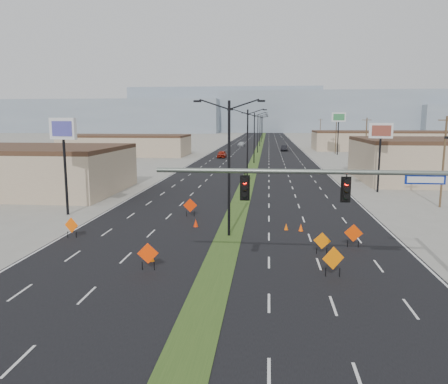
# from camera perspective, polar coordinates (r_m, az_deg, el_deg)

# --- Properties ---
(ground) EXTENTS (600.00, 600.00, 0.00)m
(ground) POSITION_cam_1_polar(r_m,az_deg,el_deg) (21.71, -2.30, -14.01)
(ground) COLOR gray
(ground) RESTS_ON ground
(road_surface) EXTENTS (25.00, 400.00, 0.02)m
(road_surface) POSITION_cam_1_polar(r_m,az_deg,el_deg) (120.06, 4.45, 5.27)
(road_surface) COLOR black
(road_surface) RESTS_ON ground
(median_strip) EXTENTS (2.00, 400.00, 0.04)m
(median_strip) POSITION_cam_1_polar(r_m,az_deg,el_deg) (120.06, 4.45, 5.27)
(median_strip) COLOR #2D491A
(median_strip) RESTS_ON ground
(building_sw_far) EXTENTS (30.00, 14.00, 4.50)m
(building_sw_far) POSITION_cam_1_polar(r_m,az_deg,el_deg) (110.55, -12.65, 5.88)
(building_sw_far) COLOR tan
(building_sw_far) RESTS_ON ground
(building_se_far) EXTENTS (44.00, 16.00, 5.00)m
(building_se_far) POSITION_cam_1_polar(r_m,az_deg,el_deg) (134.54, 21.07, 6.18)
(building_se_far) COLOR tan
(building_se_far) RESTS_ON ground
(mesa_west) EXTENTS (180.00, 50.00, 22.00)m
(mesa_west) POSITION_cam_1_polar(r_m,az_deg,el_deg) (323.93, -16.71, 9.45)
(mesa_west) COLOR gray
(mesa_west) RESTS_ON ground
(mesa_center) EXTENTS (220.00, 50.00, 28.00)m
(mesa_center) POSITION_cam_1_polar(r_m,az_deg,el_deg) (321.91, 12.63, 10.15)
(mesa_center) COLOR gray
(mesa_center) RESTS_ON ground
(mesa_backdrop) EXTENTS (140.00, 50.00, 32.00)m
(mesa_backdrop) POSITION_cam_1_polar(r_m,az_deg,el_deg) (341.38, 0.29, 10.65)
(mesa_backdrop) COLOR gray
(mesa_backdrop) RESTS_ON ground
(signal_mast) EXTENTS (16.30, 0.60, 8.00)m
(signal_mast) POSITION_cam_1_polar(r_m,az_deg,el_deg) (22.78, 20.21, -0.87)
(signal_mast) COLOR slate
(signal_mast) RESTS_ON ground
(streetlight_0) EXTENTS (5.15, 0.24, 10.02)m
(streetlight_0) POSITION_cam_1_polar(r_m,az_deg,el_deg) (32.01, 0.66, 3.66)
(streetlight_0) COLOR black
(streetlight_0) RESTS_ON ground
(streetlight_1) EXTENTS (5.15, 0.24, 10.02)m
(streetlight_1) POSITION_cam_1_polar(r_m,az_deg,el_deg) (59.87, 3.09, 6.33)
(streetlight_1) COLOR black
(streetlight_1) RESTS_ON ground
(streetlight_2) EXTENTS (5.15, 0.24, 10.02)m
(streetlight_2) POSITION_cam_1_polar(r_m,az_deg,el_deg) (87.82, 3.97, 7.30)
(streetlight_2) COLOR black
(streetlight_2) RESTS_ON ground
(streetlight_3) EXTENTS (5.15, 0.24, 10.02)m
(streetlight_3) POSITION_cam_1_polar(r_m,az_deg,el_deg) (115.80, 4.43, 7.80)
(streetlight_3) COLOR black
(streetlight_3) RESTS_ON ground
(streetlight_4) EXTENTS (5.15, 0.24, 10.02)m
(streetlight_4) POSITION_cam_1_polar(r_m,az_deg,el_deg) (143.78, 4.72, 8.11)
(streetlight_4) COLOR black
(streetlight_4) RESTS_ON ground
(streetlight_5) EXTENTS (5.15, 0.24, 10.02)m
(streetlight_5) POSITION_cam_1_polar(r_m,az_deg,el_deg) (171.77, 4.91, 8.31)
(streetlight_5) COLOR black
(streetlight_5) RESTS_ON ground
(streetlight_6) EXTENTS (5.15, 0.24, 10.02)m
(streetlight_6) POSITION_cam_1_polar(r_m,az_deg,el_deg) (199.76, 5.04, 8.46)
(streetlight_6) COLOR black
(streetlight_6) RESTS_ON ground
(utility_pole_0) EXTENTS (1.60, 0.20, 9.00)m
(utility_pole_0) POSITION_cam_1_polar(r_m,az_deg,el_deg) (48.06, 26.75, 3.69)
(utility_pole_0) COLOR #4C3823
(utility_pole_0) RESTS_ON ground
(utility_pole_1) EXTENTS (1.60, 0.20, 9.00)m
(utility_pole_1) POSITION_cam_1_polar(r_m,az_deg,el_deg) (81.64, 18.03, 6.18)
(utility_pole_1) COLOR #4C3823
(utility_pole_1) RESTS_ON ground
(utility_pole_2) EXTENTS (1.60, 0.20, 9.00)m
(utility_pole_2) POSITION_cam_1_polar(r_m,az_deg,el_deg) (116.06, 14.41, 7.17)
(utility_pole_2) COLOR #4C3823
(utility_pole_2) RESTS_ON ground
(utility_pole_3) EXTENTS (1.60, 0.20, 9.00)m
(utility_pole_3) POSITION_cam_1_polar(r_m,az_deg,el_deg) (150.75, 12.45, 7.70)
(utility_pole_3) COLOR #4C3823
(utility_pole_3) RESTS_ON ground
(car_left) EXTENTS (1.95, 4.77, 1.62)m
(car_left) POSITION_cam_1_polar(r_m,az_deg,el_deg) (100.51, -0.29, 4.95)
(car_left) COLOR maroon
(car_left) RESTS_ON ground
(car_mid) EXTENTS (2.20, 4.99, 1.59)m
(car_mid) POSITION_cam_1_polar(r_m,az_deg,el_deg) (123.72, 7.91, 5.70)
(car_mid) COLOR black
(car_mid) RESTS_ON ground
(car_far) EXTENTS (2.47, 5.04, 1.41)m
(car_far) POSITION_cam_1_polar(r_m,az_deg,el_deg) (144.10, 2.28, 6.26)
(car_far) COLOR #B7BBC1
(car_far) RESTS_ON ground
(construction_sign_0) EXTENTS (1.14, 0.31, 1.55)m
(construction_sign_0) POSITION_cam_1_polar(r_m,az_deg,el_deg) (34.12, -19.30, -4.21)
(construction_sign_0) COLOR #DF4F04
(construction_sign_0) RESTS_ON ground
(construction_sign_1) EXTENTS (1.21, 0.24, 1.63)m
(construction_sign_1) POSITION_cam_1_polar(r_m,az_deg,el_deg) (25.82, -9.91, -8.02)
(construction_sign_1) COLOR #F83805
(construction_sign_1) RESTS_ON ground
(construction_sign_2) EXTENTS (1.23, 0.18, 1.65)m
(construction_sign_2) POSITION_cam_1_polar(r_m,az_deg,el_deg) (39.38, -4.44, -1.83)
(construction_sign_2) COLOR red
(construction_sign_2) RESTS_ON ground
(construction_sign_3) EXTENTS (1.09, 0.21, 1.47)m
(construction_sign_3) POSITION_cam_1_polar(r_m,az_deg,el_deg) (29.06, 12.69, -6.34)
(construction_sign_3) COLOR #DD6804
(construction_sign_3) RESTS_ON ground
(construction_sign_4) EXTENTS (1.22, 0.19, 1.64)m
(construction_sign_4) POSITION_cam_1_polar(r_m,az_deg,el_deg) (31.09, 16.55, -5.26)
(construction_sign_4) COLOR #D73904
(construction_sign_4) RESTS_ON ground
(construction_sign_5) EXTENTS (1.24, 0.48, 1.74)m
(construction_sign_5) POSITION_cam_1_polar(r_m,az_deg,el_deg) (25.09, 14.08, -8.51)
(construction_sign_5) COLOR orange
(construction_sign_5) RESTS_ON ground
(cone_0) EXTENTS (0.38, 0.38, 0.58)m
(cone_0) POSITION_cam_1_polar(r_m,az_deg,el_deg) (27.50, -9.44, -8.37)
(cone_0) COLOR #F56205
(cone_0) RESTS_ON ground
(cone_1) EXTENTS (0.42, 0.42, 0.55)m
(cone_1) POSITION_cam_1_polar(r_m,az_deg,el_deg) (34.96, 8.12, -4.51)
(cone_1) COLOR #EB5904
(cone_1) RESTS_ON ground
(cone_2) EXTENTS (0.39, 0.39, 0.60)m
(cone_2) POSITION_cam_1_polar(r_m,az_deg,el_deg) (34.77, 10.01, -4.59)
(cone_2) COLOR #FF4E05
(cone_2) RESTS_ON ground
(cone_3) EXTENTS (0.45, 0.45, 0.65)m
(cone_3) POSITION_cam_1_polar(r_m,az_deg,el_deg) (35.67, -3.71, -4.07)
(cone_3) COLOR red
(cone_3) RESTS_ON ground
(pole_sign_west) EXTENTS (2.84, 1.21, 8.81)m
(pole_sign_west) POSITION_cam_1_polar(r_m,az_deg,el_deg) (41.93, -20.26, 6.81)
(pole_sign_west) COLOR black
(pole_sign_west) RESTS_ON ground
(pole_sign_east_near) EXTENTS (2.69, 1.04, 8.26)m
(pole_sign_east_near) POSITION_cam_1_polar(r_m,az_deg,el_deg) (55.23, 19.79, 6.82)
(pole_sign_east_near) COLOR black
(pole_sign_east_near) RESTS_ON ground
(pole_sign_east_far) EXTENTS (3.34, 1.37, 10.41)m
(pole_sign_east_far) POSITION_cam_1_polar(r_m,az_deg,el_deg) (112.19, 14.75, 9.07)
(pole_sign_east_far) COLOR black
(pole_sign_east_far) RESTS_ON ground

